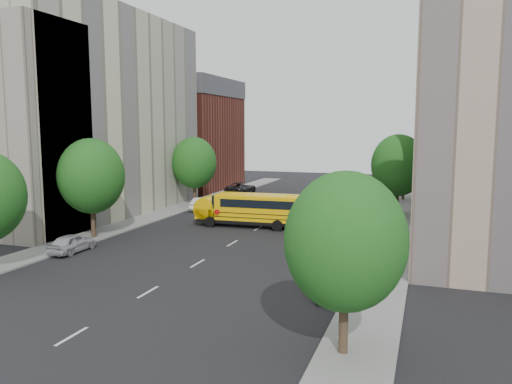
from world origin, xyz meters
The scene contains 23 objects.
ground centered at (0.00, 0.00, 0.00)m, with size 120.00×120.00×0.00m, color black.
sidewalk_left centered at (-11.50, 5.00, 0.06)m, with size 3.00×80.00×0.12m, color slate.
sidewalk_right centered at (11.50, 5.00, 0.06)m, with size 3.00×80.00×0.12m, color slate.
lane_markings centered at (0.00, 10.00, 0.01)m, with size 0.15×64.00×0.01m, color silver.
building_left_cream centered at (-18.00, 6.00, 10.00)m, with size 10.00×26.00×20.00m, color beige.
building_left_redbrick centered at (-18.00, 28.00, 6.50)m, with size 10.00×15.00×13.00m, color maroon.
building_left_near centered at (-18.00, -4.50, 8.50)m, with size 10.00×7.00×17.00m, color #BDAE93.
building_right_near centered at (18.00, -4.50, 8.50)m, with size 10.00×7.00×17.00m, color tan.
building_right_far centered at (18.00, 20.00, 9.00)m, with size 10.00×22.00×18.00m, color #BDAE93.
building_right_sidewall centered at (18.00, 9.00, 9.00)m, with size 10.10×0.30×18.00m, color brown.
street_tree_1 centered at (-11.00, -4.00, 4.95)m, with size 5.12×5.12×7.90m.
street_tree_2 centered at (-11.00, 14.00, 4.83)m, with size 4.99×4.99×7.71m.
street_tree_3 centered at (11.00, -18.00, 4.45)m, with size 4.61×4.61×7.11m.
street_tree_4 centered at (11.00, 14.00, 5.08)m, with size 5.25×5.25×8.10m.
street_tree_5 centered at (11.00, 26.00, 4.70)m, with size 4.86×4.86×7.51m.
school_bus centered at (-0.45, 4.59, 1.66)m, with size 10.66×3.03×2.98m.
safari_truck centered at (7.25, 9.08, 1.25)m, with size 5.77×2.94×2.36m.
parked_car_0 centered at (-9.60, -8.22, 0.67)m, with size 1.57×3.91×1.33m, color #B0AFB6.
parked_car_1 centered at (-8.80, 11.41, 0.68)m, with size 1.44×4.12×1.36m, color white.
parked_car_2 centered at (-9.60, 24.92, 0.78)m, with size 2.58×5.59×1.55m, color black.
parked_car_3 centered at (9.60, -10.81, 0.69)m, with size 1.94×4.78×1.39m, color #953C13.
parked_car_4 centered at (9.60, 15.38, 0.70)m, with size 1.65×4.10×1.40m, color #303955.
parked_car_5 centered at (8.80, 23.90, 0.75)m, with size 1.59×4.57×1.51m, color #9B9B96.
Camera 1 is at (13.83, -36.27, 8.64)m, focal length 35.00 mm.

